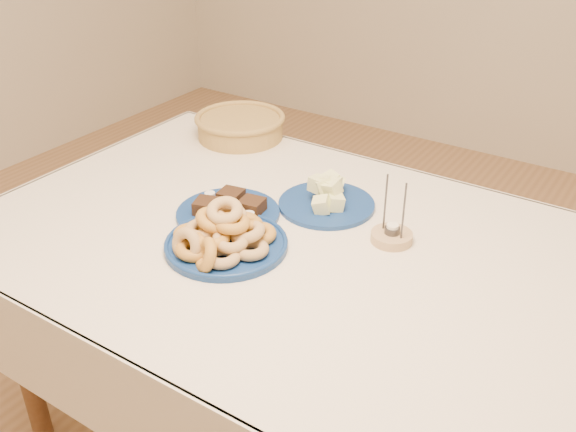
# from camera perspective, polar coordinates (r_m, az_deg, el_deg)

# --- Properties ---
(dining_table) EXTENTS (1.71, 1.11, 0.75)m
(dining_table) POSITION_cam_1_polar(r_m,az_deg,el_deg) (1.68, 0.95, -5.40)
(dining_table) COLOR brown
(dining_table) RESTS_ON ground
(donut_platter) EXTENTS (0.38, 0.38, 0.14)m
(donut_platter) POSITION_cam_1_polar(r_m,az_deg,el_deg) (1.58, -5.72, -1.80)
(donut_platter) COLOR navy
(donut_platter) RESTS_ON dining_table
(melon_plate) EXTENTS (0.35, 0.35, 0.09)m
(melon_plate) POSITION_cam_1_polar(r_m,az_deg,el_deg) (1.78, 3.47, 1.78)
(melon_plate) COLOR navy
(melon_plate) RESTS_ON dining_table
(brownie_plate) EXTENTS (0.28, 0.28, 0.05)m
(brownie_plate) POSITION_cam_1_polar(r_m,az_deg,el_deg) (1.73, -5.33, 0.46)
(brownie_plate) COLOR navy
(brownie_plate) RESTS_ON dining_table
(wicker_basket) EXTENTS (0.35, 0.35, 0.08)m
(wicker_basket) POSITION_cam_1_polar(r_m,az_deg,el_deg) (2.21, -4.27, 8.04)
(wicker_basket) COLOR olive
(wicker_basket) RESTS_ON dining_table
(candle_holder) EXTENTS (0.13, 0.13, 0.18)m
(candle_holder) POSITION_cam_1_polar(r_m,az_deg,el_deg) (1.64, 9.20, -1.73)
(candle_holder) COLOR tan
(candle_holder) RESTS_ON dining_table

